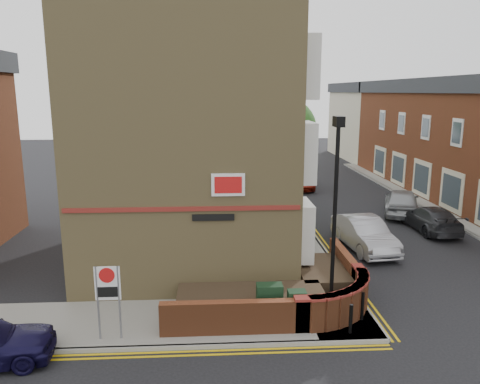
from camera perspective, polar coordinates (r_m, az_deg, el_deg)
name	(u,v)px	position (r m, az deg, el deg)	size (l,w,h in m)	color
ground	(285,346)	(14.10, 5.50, -18.16)	(120.00, 120.00, 0.00)	black
pavement_corner	(167,322)	(15.32, -8.95, -15.39)	(13.00, 3.00, 0.12)	gray
pavement_main	(278,207)	(29.17, 4.60, -1.85)	(2.00, 32.00, 0.12)	gray
pavement_far	(475,217)	(30.01, 26.76, -2.75)	(4.00, 40.00, 0.12)	gray
kerb_side	(161,348)	(14.01, -9.55, -18.22)	(13.00, 0.15, 0.12)	gray
kerb_main_near	(293,207)	(29.32, 6.54, -1.82)	(0.15, 32.00, 0.12)	gray
kerb_main_far	(441,218)	(29.06, 23.34, -2.89)	(0.15, 40.00, 0.12)	gray
yellow_lines_side	(161,354)	(13.83, -9.66, -18.93)	(13.00, 0.28, 0.01)	gold
yellow_lines_main	(297,208)	(29.38, 7.02, -1.91)	(0.28, 32.00, 0.01)	gold
corner_building	(192,113)	(20.06, -5.88, 9.59)	(8.95, 10.40, 13.60)	#978150
garden_wall	(274,306)	(16.29, 4.12, -13.74)	(6.80, 6.00, 1.20)	brown
lamppost	(334,221)	(14.21, 11.43, -3.45)	(0.25, 0.50, 6.30)	black
utility_cabinet_large	(269,303)	(14.87, 3.60, -13.31)	(0.80, 0.45, 1.20)	black
utility_cabinet_small	(297,308)	(14.74, 6.92, -13.84)	(0.55, 0.40, 1.10)	black
bollard_near	(351,319)	(14.59, 13.35, -14.81)	(0.11, 0.11, 0.90)	black
bollard_far	(362,306)	(15.45, 14.68, -13.30)	(0.11, 0.11, 0.90)	black
zone_sign	(108,289)	(13.98, -15.81, -11.32)	(0.72, 0.07, 2.20)	slate
far_terrace	(470,140)	(33.52, 26.26, 5.67)	(5.40, 30.40, 8.00)	brown
far_terrace_cream	(365,120)	(52.76, 15.02, 8.44)	(5.40, 12.40, 8.00)	beige
tree_near	(284,135)	(26.48, 5.36, 6.90)	(3.64, 3.65, 6.70)	#382B1E
tree_mid	(267,118)	(34.35, 3.35, 8.96)	(4.03, 4.03, 7.42)	#382B1E
tree_far	(257,116)	(42.31, 2.07, 9.19)	(3.81, 3.81, 7.00)	#382B1E
traffic_light_assembly	(268,147)	(37.53, 3.39, 5.53)	(0.20, 0.16, 4.20)	black
silver_car_near	(364,234)	(22.17, 14.91, -4.95)	(1.57, 4.49, 1.48)	#9E9FA5
red_car_main	(298,180)	(35.22, 7.05, 1.52)	(2.17, 4.71, 1.31)	maroon
grey_car_far	(430,219)	(26.20, 22.19, -3.03)	(1.82, 4.46, 1.30)	#292A2D
silver_car_far	(402,202)	(28.95, 19.10, -1.11)	(1.87, 4.65, 1.58)	#96999C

